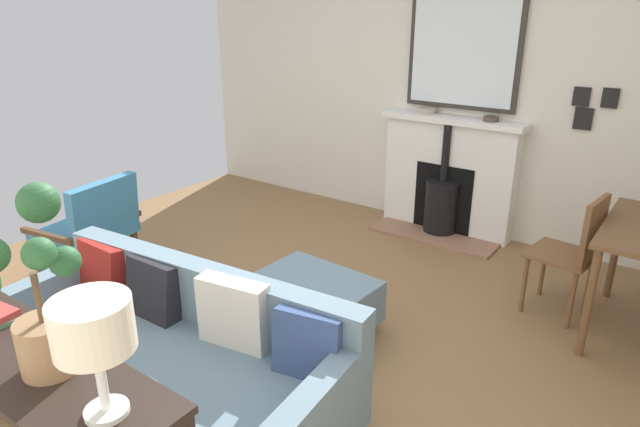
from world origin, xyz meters
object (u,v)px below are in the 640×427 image
console_table (15,368)px  table_lamp_far_end (93,330)px  armchair_accent (92,224)px  potted_plant (27,290)px  fireplace (447,182)px  dining_chair_near_fireplace (576,248)px  mantel_bowl_far (491,119)px  ottoman (309,302)px  sofa (172,357)px  mantel_bowl_near (427,110)px

console_table → table_lamp_far_end: bearing=90.0°
armchair_accent → potted_plant: potted_plant is taller
fireplace → dining_chair_near_fireplace: bearing=54.5°
mantel_bowl_far → console_table: 3.94m
ottoman → table_lamp_far_end: 2.00m
fireplace → ottoman: (2.15, 0.01, -0.26)m
sofa → dining_chair_near_fireplace: (-2.21, 1.44, 0.18)m
ottoman → table_lamp_far_end: bearing=16.0°
mantel_bowl_far → fireplace: bearing=-87.6°
sofa → table_lamp_far_end: size_ratio=4.94×
sofa → console_table: 0.82m
sofa → ottoman: size_ratio=2.54×
mantel_bowl_near → ottoman: 2.35m
sofa → ottoman: (-1.00, 0.13, -0.10)m
mantel_bowl_far → dining_chair_near_fireplace: bearing=45.7°
potted_plant → dining_chair_near_fireplace: potted_plant is taller
ottoman → table_lamp_far_end: table_lamp_far_end is taller
fireplace → mantel_bowl_far: size_ratio=9.90×
mantel_bowl_far → dining_chair_near_fireplace: size_ratio=0.15×
armchair_accent → potted_plant: bearing=54.2°
mantel_bowl_far → dining_chair_near_fireplace: (0.96, 0.98, -0.60)m
ottoman → sofa: bearing=-7.3°
fireplace → mantel_bowl_far: mantel_bowl_far is taller
mantel_bowl_far → table_lamp_far_end: size_ratio=0.32×
sofa → potted_plant: 1.08m
armchair_accent → ottoman: bearing=101.1°
ottoman → armchair_accent: (0.35, -1.80, 0.23)m
sofa → armchair_accent: (-0.65, -1.67, 0.13)m
mantel_bowl_near → console_table: mantel_bowl_near is taller
table_lamp_far_end → potted_plant: 0.40m
mantel_bowl_far → sofa: mantel_bowl_far is taller
mantel_bowl_near → mantel_bowl_far: bearing=90.0°
console_table → dining_chair_near_fireplace: 3.27m
mantel_bowl_far → armchair_accent: mantel_bowl_far is taller
mantel_bowl_far → table_lamp_far_end: table_lamp_far_end is taller
ottoman → fireplace: bearing=-179.7°
mantel_bowl_far → potted_plant: bearing=-3.4°
table_lamp_far_end → potted_plant: bearing=-91.4°
mantel_bowl_near → mantel_bowl_far: (0.00, 0.60, -0.01)m
mantel_bowl_near → fireplace: bearing=86.9°
armchair_accent → console_table: size_ratio=0.50×
mantel_bowl_near → potted_plant: potted_plant is taller
mantel_bowl_far → armchair_accent: (2.52, -2.13, -0.65)m
potted_plant → sofa: bearing=-162.3°
mantel_bowl_far → mantel_bowl_near: bearing=-90.0°
sofa → dining_chair_near_fireplace: 2.64m
fireplace → table_lamp_far_end: 3.96m
sofa → table_lamp_far_end: (0.73, 0.63, 0.77)m
fireplace → table_lamp_far_end: bearing=7.5°
fireplace → console_table: bearing=-1.6°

